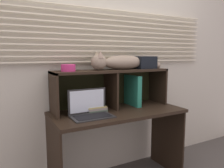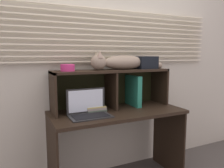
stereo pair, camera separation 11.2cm
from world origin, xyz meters
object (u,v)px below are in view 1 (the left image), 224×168
storage_box (144,62)px  small_basket (68,68)px  book_stack (94,107)px  laptop (90,110)px  binder_upright (132,90)px  cat (120,62)px

storage_box → small_basket: bearing=180.0°
book_stack → small_basket: size_ratio=1.87×
laptop → binder_upright: (0.55, 0.17, 0.11)m
laptop → small_basket: 0.42m
storage_box → book_stack: bearing=179.8°
cat → book_stack: (-0.29, 0.00, -0.43)m
cat → small_basket: size_ratio=6.37×
cat → laptop: bearing=-156.7°
laptop → storage_box: size_ratio=1.71×
cat → small_basket: bearing=-180.0°
binder_upright → storage_box: storage_box is taller
book_stack → small_basket: (-0.24, -0.00, 0.39)m
laptop → book_stack: laptop is taller
cat → storage_box: cat is taller
cat → laptop: 0.59m
laptop → book_stack: size_ratio=1.51×
binder_upright → storage_box: (0.14, 0.00, 0.29)m
cat → book_stack: cat is taller
cat → binder_upright: size_ratio=2.54×
binder_upright → storage_box: size_ratio=1.52×
laptop → binder_upright: binder_upright is taller
small_basket → cat: bearing=0.0°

